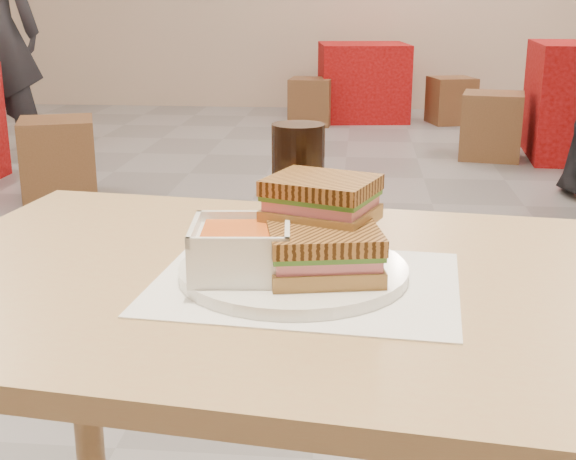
# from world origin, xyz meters

# --- Properties ---
(main_table) EXTENTS (1.28, 0.84, 0.75)m
(main_table) POSITION_xyz_m (0.09, -1.98, 0.64)
(main_table) COLOR #A18655
(main_table) RESTS_ON ground
(tray_liner) EXTENTS (0.40, 0.33, 0.00)m
(tray_liner) POSITION_xyz_m (0.03, -2.00, 0.75)
(tray_liner) COLOR white
(tray_liner) RESTS_ON main_table
(plate) EXTENTS (0.29, 0.29, 0.02)m
(plate) POSITION_xyz_m (0.02, -1.98, 0.76)
(plate) COLOR white
(plate) RESTS_ON tray_liner
(soup_bowl) EXTENTS (0.13, 0.13, 0.06)m
(soup_bowl) POSITION_xyz_m (-0.05, -2.01, 0.80)
(soup_bowl) COLOR white
(soup_bowl) RESTS_ON plate
(panini_lower) EXTENTS (0.15, 0.13, 0.06)m
(panini_lower) POSITION_xyz_m (0.06, -2.02, 0.80)
(panini_lower) COLOR #9A6C3E
(panini_lower) RESTS_ON plate
(panini_upper) EXTENTS (0.16, 0.15, 0.06)m
(panini_upper) POSITION_xyz_m (0.05, -1.95, 0.85)
(panini_upper) COLOR #9A6C3E
(panini_upper) RESTS_ON panini_lower
(cola_glass) EXTENTS (0.08, 0.08, 0.17)m
(cola_glass) POSITION_xyz_m (0.01, -1.79, 0.83)
(cola_glass) COLOR black
(cola_glass) RESTS_ON main_table
(bg_table_2) EXTENTS (0.87, 0.87, 0.69)m
(bg_table_2) POSITION_xyz_m (0.10, 4.31, 0.34)
(bg_table_2) COLOR #A2161A
(bg_table_2) RESTS_ON ground
(bg_chair_0r) EXTENTS (0.51, 0.51, 0.45)m
(bg_chair_0r) POSITION_xyz_m (-1.58, 1.19, 0.22)
(bg_chair_0r) COLOR brown
(bg_chair_0r) RESTS_ON ground
(bg_chair_1l) EXTENTS (0.47, 0.47, 0.46)m
(bg_chair_1l) POSITION_xyz_m (1.01, 2.57, 0.23)
(bg_chair_1l) COLOR brown
(bg_chair_1l) RESTS_ON ground
(bg_chair_2l) EXTENTS (0.39, 0.39, 0.41)m
(bg_chair_2l) POSITION_xyz_m (-0.35, 3.92, 0.20)
(bg_chair_2l) COLOR brown
(bg_chair_2l) RESTS_ON ground
(bg_chair_2r) EXTENTS (0.45, 0.45, 0.41)m
(bg_chair_2r) POSITION_xyz_m (0.90, 4.12, 0.20)
(bg_chair_2r) COLOR brown
(bg_chair_2r) RESTS_ON ground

